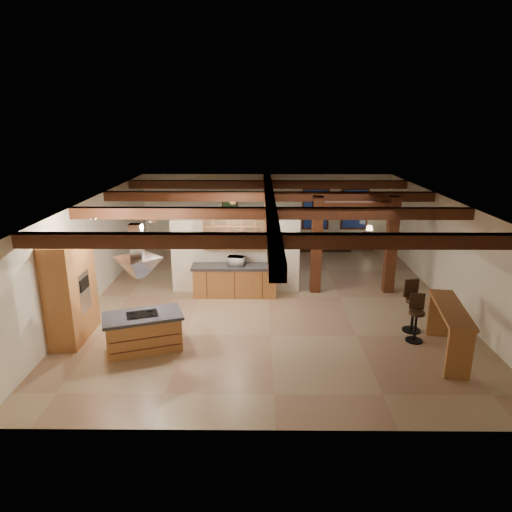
# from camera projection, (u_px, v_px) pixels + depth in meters

# --- Properties ---
(ground) EXTENTS (12.00, 12.00, 0.00)m
(ground) POSITION_uv_depth(u_px,v_px,m) (269.00, 297.00, 13.38)
(ground) COLOR tan
(ground) RESTS_ON ground
(room_walls) EXTENTS (12.00, 12.00, 12.00)m
(room_walls) POSITION_uv_depth(u_px,v_px,m) (270.00, 238.00, 12.87)
(room_walls) COLOR white
(room_walls) RESTS_ON ground
(ceiling_beams) EXTENTS (10.00, 12.00, 0.28)m
(ceiling_beams) POSITION_uv_depth(u_px,v_px,m) (270.00, 204.00, 12.59)
(ceiling_beams) COLOR #3C1E0F
(ceiling_beams) RESTS_ON room_walls
(timber_posts) EXTENTS (2.50, 0.30, 2.90)m
(timber_posts) POSITION_uv_depth(u_px,v_px,m) (355.00, 235.00, 13.34)
(timber_posts) COLOR #3C1E0F
(timber_posts) RESTS_ON ground
(partition_wall) EXTENTS (3.80, 0.18, 2.20)m
(partition_wall) POSITION_uv_depth(u_px,v_px,m) (235.00, 256.00, 13.55)
(partition_wall) COLOR white
(partition_wall) RESTS_ON ground
(pantry_cabinet) EXTENTS (0.67, 1.60, 2.40)m
(pantry_cabinet) POSITION_uv_depth(u_px,v_px,m) (71.00, 290.00, 10.59)
(pantry_cabinet) COLOR #9F6F33
(pantry_cabinet) RESTS_ON ground
(back_counter) EXTENTS (2.50, 0.66, 0.94)m
(back_counter) POSITION_uv_depth(u_px,v_px,m) (235.00, 280.00, 13.36)
(back_counter) COLOR #9F6F33
(back_counter) RESTS_ON ground
(upper_display_cabinet) EXTENTS (1.80, 0.36, 0.95)m
(upper_display_cabinet) POSITION_uv_depth(u_px,v_px,m) (235.00, 233.00, 13.16)
(upper_display_cabinet) COLOR #9F6F33
(upper_display_cabinet) RESTS_ON partition_wall
(range_hood) EXTENTS (1.10, 1.10, 1.40)m
(range_hood) POSITION_uv_depth(u_px,v_px,m) (139.00, 275.00, 9.85)
(range_hood) COLOR silver
(range_hood) RESTS_ON room_walls
(back_windows) EXTENTS (2.70, 0.07, 1.70)m
(back_windows) POSITION_uv_depth(u_px,v_px,m) (335.00, 209.00, 18.61)
(back_windows) COLOR #3C1E0F
(back_windows) RESTS_ON room_walls
(framed_art) EXTENTS (0.65, 0.05, 0.85)m
(framed_art) POSITION_uv_depth(u_px,v_px,m) (230.00, 204.00, 18.60)
(framed_art) COLOR #3C1E0F
(framed_art) RESTS_ON room_walls
(recessed_cans) EXTENTS (3.16, 2.46, 0.03)m
(recessed_cans) POSITION_uv_depth(u_px,v_px,m) (164.00, 214.00, 10.73)
(recessed_cans) COLOR silver
(recessed_cans) RESTS_ON room_walls
(kitchen_island) EXTENTS (1.92, 1.43, 0.86)m
(kitchen_island) POSITION_uv_depth(u_px,v_px,m) (144.00, 331.00, 10.24)
(kitchen_island) COLOR #9F6F33
(kitchen_island) RESTS_ON ground
(dining_table) EXTENTS (1.86, 1.17, 0.62)m
(dining_table) POSITION_uv_depth(u_px,v_px,m) (249.00, 261.00, 15.75)
(dining_table) COLOR #3A170E
(dining_table) RESTS_ON ground
(sofa) EXTENTS (2.10, 0.86, 0.61)m
(sofa) POSITION_uv_depth(u_px,v_px,m) (324.00, 242.00, 18.24)
(sofa) COLOR black
(sofa) RESTS_ON ground
(microwave) EXTENTS (0.54, 0.42, 0.26)m
(microwave) POSITION_uv_depth(u_px,v_px,m) (236.00, 261.00, 13.19)
(microwave) COLOR silver
(microwave) RESTS_ON back_counter
(bar_counter) EXTENTS (0.88, 2.23, 1.14)m
(bar_counter) POSITION_uv_depth(u_px,v_px,m) (449.00, 323.00, 9.87)
(bar_counter) COLOR #9F6F33
(bar_counter) RESTS_ON ground
(side_table) EXTENTS (0.64, 0.64, 0.62)m
(side_table) POSITION_uv_depth(u_px,v_px,m) (369.00, 241.00, 18.32)
(side_table) COLOR #3C1E0F
(side_table) RESTS_ON ground
(table_lamp) EXTENTS (0.28, 0.28, 0.33)m
(table_lamp) POSITION_uv_depth(u_px,v_px,m) (370.00, 228.00, 18.16)
(table_lamp) COLOR black
(table_lamp) RESTS_ON side_table
(bar_stool_a) EXTENTS (0.40, 0.42, 1.14)m
(bar_stool_a) POSITION_uv_depth(u_px,v_px,m) (416.00, 318.00, 10.59)
(bar_stool_a) COLOR black
(bar_stool_a) RESTS_ON ground
(bar_stool_b) EXTENTS (0.46, 0.47, 1.28)m
(bar_stool_b) POSITION_uv_depth(u_px,v_px,m) (413.00, 306.00, 11.09)
(bar_stool_b) COLOR black
(bar_stool_b) RESTS_ON ground
(dining_chairs) EXTENTS (2.05, 2.05, 1.14)m
(dining_chairs) POSITION_uv_depth(u_px,v_px,m) (249.00, 254.00, 15.67)
(dining_chairs) COLOR #3C1E0F
(dining_chairs) RESTS_ON ground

